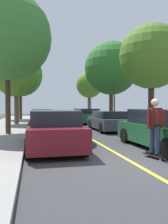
{
  "coord_description": "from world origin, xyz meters",
  "views": [
    {
      "loc": [
        -2.77,
        -6.18,
        1.62
      ],
      "look_at": [
        0.28,
        7.38,
        1.23
      ],
      "focal_mm": 36.81,
      "sensor_mm": 36.0,
      "label": 1
    }
  ],
  "objects": [
    {
      "name": "parked_car_right_far",
      "position": [
        2.0,
        14.3,
        0.67
      ],
      "size": [
        2.14,
        4.77,
        1.34
      ],
      "color": "#1E5B33",
      "rests_on": "ground"
    },
    {
      "name": "streetlamp",
      "position": [
        3.75,
        11.54,
        3.45
      ],
      "size": [
        0.36,
        0.24,
        5.81
      ],
      "color": "#38383D",
      "rests_on": "sidewalk_right"
    },
    {
      "name": "street_tree_right_far",
      "position": [
        4.03,
        21.06,
        4.11
      ],
      "size": [
        3.17,
        3.17,
        5.6
      ],
      "color": "brown",
      "rests_on": "sidewalk_right"
    },
    {
      "name": "parked_car_left_nearest",
      "position": [
        -2.0,
        2.41,
        0.72
      ],
      "size": [
        2.01,
        4.35,
        1.44
      ],
      "color": "maroon",
      "rests_on": "ground"
    },
    {
      "name": "skateboard",
      "position": [
        0.88,
        0.16,
        0.09
      ],
      "size": [
        0.4,
        0.87,
        0.1
      ],
      "color": "black",
      "rests_on": "ground"
    },
    {
      "name": "parked_car_left_far",
      "position": [
        -2.0,
        14.2,
        0.65
      ],
      "size": [
        1.87,
        4.3,
        1.3
      ],
      "color": "#196066",
      "rests_on": "ground"
    },
    {
      "name": "center_line",
      "position": [
        0.0,
        4.0,
        0.0
      ],
      "size": [
        0.12,
        39.2,
        0.01
      ],
      "primitive_type": "cube",
      "color": "gold",
      "rests_on": "ground"
    },
    {
      "name": "street_tree_right_nearest",
      "position": [
        4.03,
        6.08,
        4.46
      ],
      "size": [
        3.76,
        3.76,
        6.22
      ],
      "color": "#3D2D1E",
      "rests_on": "sidewalk_right"
    },
    {
      "name": "street_tree_left_far",
      "position": [
        -4.03,
        19.5,
        4.94
      ],
      "size": [
        4.73,
        4.73,
        7.18
      ],
      "color": "#4C3823",
      "rests_on": "sidewalk_left"
    },
    {
      "name": "parked_car_right_nearest",
      "position": [
        2.0,
        1.59,
        0.72
      ],
      "size": [
        1.92,
        4.57,
        1.47
      ],
      "color": "#1E5B33",
      "rests_on": "ground"
    },
    {
      "name": "street_tree_left_nearest",
      "position": [
        -4.03,
        6.51,
        5.22
      ],
      "size": [
        4.61,
        4.61,
        7.4
      ],
      "color": "#3D2D1E",
      "rests_on": "sidewalk_left"
    },
    {
      "name": "street_tree_right_near",
      "position": [
        4.03,
        13.1,
        4.9
      ],
      "size": [
        4.7,
        4.7,
        7.12
      ],
      "color": "#4C3823",
      "rests_on": "sidewalk_right"
    },
    {
      "name": "ground",
      "position": [
        0.0,
        0.0,
        0.0
      ],
      "size": [
        80.0,
        80.0,
        0.0
      ],
      "primitive_type": "plane",
      "color": "#353538"
    },
    {
      "name": "skateboarder",
      "position": [
        0.88,
        0.13,
        1.09
      ],
      "size": [
        0.59,
        0.7,
        1.73
      ],
      "color": "black",
      "rests_on": "skateboard"
    },
    {
      "name": "street_tree_left_near",
      "position": [
        -4.03,
        13.04,
        4.11
      ],
      "size": [
        3.62,
        3.62,
        5.8
      ],
      "color": "brown",
      "rests_on": "sidewalk_left"
    },
    {
      "name": "parked_car_right_near",
      "position": [
        2.0,
        7.89,
        0.63
      ],
      "size": [
        1.94,
        4.2,
        1.27
      ],
      "color": "#38383D",
      "rests_on": "ground"
    },
    {
      "name": "parked_car_left_near",
      "position": [
        -2.0,
        8.38,
        0.65
      ],
      "size": [
        1.95,
        4.41,
        1.3
      ],
      "color": "#B7B7BC",
      "rests_on": "ground"
    }
  ]
}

